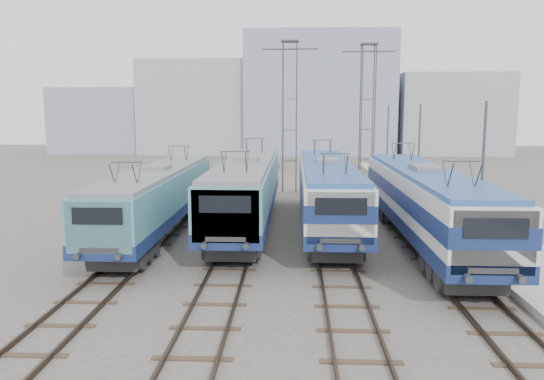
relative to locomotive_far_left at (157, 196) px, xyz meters
The scene contains 15 objects.
ground 9.23m from the locomotive_far_left, 41.23° to the right, with size 160.00×160.00×0.00m, color #514C47.
platform 17.20m from the locomotive_far_left, ahead, with size 4.00×70.00×0.30m, color #9E9E99.
locomotive_far_left is the anchor object (origin of this frame).
locomotive_center_left 4.99m from the locomotive_far_left, 25.52° to the left, with size 2.95×18.67×3.51m.
locomotive_center_right 9.24m from the locomotive_far_left, 12.91° to the left, with size 2.90×18.36×3.45m.
locomotive_far_right 13.60m from the locomotive_far_left, ahead, with size 2.92×18.48×3.47m.
catenary_tower_west 18.01m from the locomotive_far_left, 67.23° to the left, with size 4.50×1.20×12.00m.
catenary_tower_east 22.86m from the locomotive_far_left, 53.77° to the left, with size 4.50×1.20×12.00m.
mast_front 15.90m from the locomotive_far_left, 14.31° to the right, with size 0.12×0.12×7.00m, color #3F4247.
mast_mid 17.40m from the locomotive_far_left, 27.78° to the left, with size 0.12×0.12×7.00m, color #3F4247.
mast_rear 25.31m from the locomotive_far_left, 52.61° to the left, with size 0.12×0.12×7.00m, color #3F4247.
building_west 56.76m from the locomotive_far_left, 97.37° to the left, with size 18.00×12.00×14.00m, color #8F969F.
building_center 57.51m from the locomotive_far_left, 79.15° to the left, with size 22.00×14.00×18.00m, color gray.
building_east 64.08m from the locomotive_far_left, 61.27° to the left, with size 16.00×12.00×12.00m, color #8F969F.
building_far_west 60.78m from the locomotive_far_left, 112.52° to the left, with size 14.00×10.00×10.00m, color gray.
Camera 1 is at (0.46, -21.22, 6.59)m, focal length 35.00 mm.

